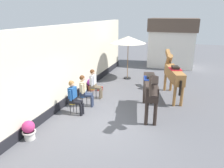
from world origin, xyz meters
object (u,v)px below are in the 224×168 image
seated_visitor_near (74,96)px  seated_visitor_far (94,82)px  saddled_horse_near (150,87)px  flower_planter_farthest (91,84)px  saddled_horse_far (173,74)px  flower_planter_nearest (29,130)px  cafe_parasol (128,40)px  satchel_bag (100,89)px  seated_visitor_middle (85,89)px

seated_visitor_near → seated_visitor_far: bearing=87.7°
saddled_horse_near → flower_planter_farthest: bearing=151.9°
saddled_horse_far → flower_planter_nearest: (-4.06, -5.25, -0.82)m
flower_planter_nearest → cafe_parasol: bearing=80.3°
seated_visitor_near → cafe_parasol: cafe_parasol is taller
flower_planter_nearest → seated_visitor_far: bearing=81.5°
flower_planter_nearest → cafe_parasol: size_ratio=0.25×
satchel_bag → seated_visitor_near: bearing=-132.4°
seated_visitor_middle → saddled_horse_far: size_ratio=0.48×
flower_planter_nearest → cafe_parasol: (1.27, 7.42, 2.03)m
seated_visitor_middle → saddled_horse_far: 4.23m
saddled_horse_near → seated_visitor_near: bearing=-162.2°
seated_visitor_far → cafe_parasol: bearing=79.0°
seated_visitor_near → satchel_bag: bearing=91.0°
saddled_horse_near → flower_planter_farthest: 3.87m
seated_visitor_near → flower_planter_nearest: (-0.51, -2.08, -0.44)m
seated_visitor_near → seated_visitor_far: size_ratio=1.00×
saddled_horse_near → flower_planter_nearest: (-3.34, -2.99, -0.82)m
seated_visitor_middle → flower_planter_farthest: (-0.56, 1.87, -0.44)m
cafe_parasol → satchel_bag: (-0.81, -2.52, -2.26)m
satchel_bag → seated_visitor_far: bearing=-126.3°
flower_planter_nearest → saddled_horse_far: bearing=52.3°
seated_visitor_far → saddled_horse_far: size_ratio=0.48×
seated_visitor_middle → flower_planter_farthest: bearing=106.7°
seated_visitor_middle → satchel_bag: seated_visitor_middle is taller
saddled_horse_far → flower_planter_nearest: bearing=-127.7°
seated_visitor_middle → seated_visitor_far: size_ratio=1.00×
seated_visitor_middle → saddled_horse_near: saddled_horse_near is taller
seated_visitor_middle → saddled_horse_near: 2.80m
cafe_parasol → flower_planter_nearest: bearing=-99.7°
seated_visitor_far → saddled_horse_near: size_ratio=0.47×
seated_visitor_near → flower_planter_farthest: bearing=100.6°
saddled_horse_near → flower_planter_farthest: saddled_horse_near is taller
seated_visitor_near → cafe_parasol: (0.76, 5.34, 1.59)m
seated_visitor_far → satchel_bag: 1.20m
cafe_parasol → satchel_bag: cafe_parasol is taller
cafe_parasol → seated_visitor_middle: bearing=-98.8°
saddled_horse_near → cafe_parasol: (-2.07, 4.43, 1.20)m
flower_planter_nearest → flower_planter_farthest: 4.77m
saddled_horse_far → seated_visitor_far: bearing=-158.9°
seated_visitor_near → cafe_parasol: bearing=81.9°
seated_visitor_near → saddled_horse_far: (3.55, 3.17, 0.38)m
seated_visitor_near → saddled_horse_near: 3.00m
seated_visitor_near → cafe_parasol: 5.62m
seated_visitor_middle → satchel_bag: 2.12m
saddled_horse_far → satchel_bag: size_ratio=10.37×
seated_visitor_middle → flower_planter_farthest: seated_visitor_middle is taller
seated_visitor_far → saddled_horse_far: (3.48, 1.34, 0.38)m
flower_planter_nearest → flower_planter_farthest: (0.01, 4.77, 0.00)m
flower_planter_nearest → cafe_parasol: 7.80m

